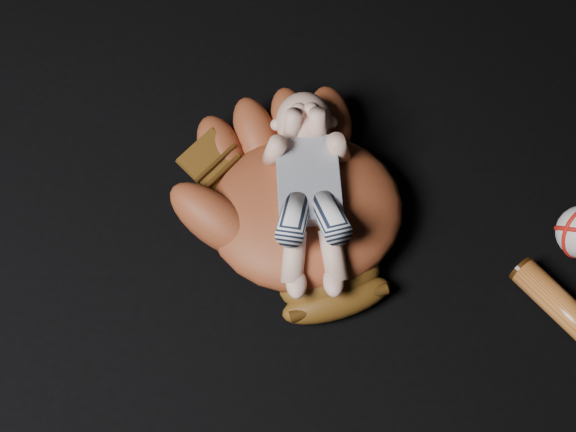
{
  "coord_description": "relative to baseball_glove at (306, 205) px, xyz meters",
  "views": [
    {
      "loc": [
        -0.14,
        -0.55,
        1.24
      ],
      "look_at": [
        -0.16,
        0.15,
        0.07
      ],
      "focal_mm": 55.0,
      "sensor_mm": 36.0,
      "label": 1
    }
  ],
  "objects": [
    {
      "name": "newborn_baby",
      "position": [
        0.01,
        -0.01,
        0.05
      ],
      "size": [
        0.18,
        0.35,
        0.14
      ],
      "primitive_type": null,
      "rotation": [
        0.0,
        0.0,
        0.07
      ],
      "color": "#DBA48D",
      "rests_on": "baseball_glove"
    },
    {
      "name": "baseball_glove",
      "position": [
        0.0,
        0.0,
        0.0
      ],
      "size": [
        0.51,
        0.54,
        0.14
      ],
      "primitive_type": null,
      "rotation": [
        0.0,
        0.0,
        0.34
      ],
      "color": "maroon",
      "rests_on": "ground"
    }
  ]
}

